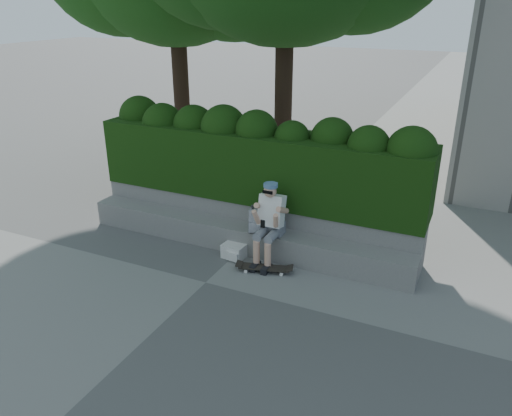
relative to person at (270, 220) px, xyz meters
The scene contains 8 objects.
ground 1.45m from the person, 120.14° to the right, with size 80.00×80.00×0.00m, color slate.
bench_ledge 0.83m from the person, 163.69° to the left, with size 6.00×0.45×0.45m, color gray.
planter_wall 0.98m from the person, 133.38° to the left, with size 6.00×0.50×0.75m, color gray.
hedge 1.23m from the person, 125.14° to the left, with size 6.00×1.00×1.20m, color black.
person is the anchor object (origin of this frame).
skateboard 0.78m from the person, 79.41° to the right, with size 0.85×0.42×0.09m.
backpack_plaid 0.30m from the person, 163.30° to the left, with size 0.27×0.14×0.39m, color #B5B5BB.
backpack_ground 0.88m from the person, 165.22° to the right, with size 0.38×0.27×0.24m, color silver.
Camera 1 is at (3.55, -5.74, 4.09)m, focal length 35.00 mm.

